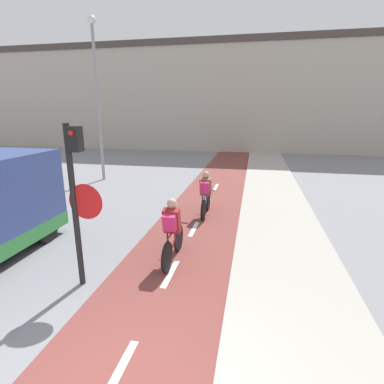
# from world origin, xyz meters

# --- Properties ---
(building_row_background) EXTENTS (60.00, 5.20, 8.78)m
(building_row_background) POSITION_xyz_m (0.00, 24.86, 4.40)
(building_row_background) COLOR #B2A899
(building_row_background) RESTS_ON ground_plane
(traffic_light_pole) EXTENTS (0.67, 0.25, 3.12)m
(traffic_light_pole) POSITION_xyz_m (-1.54, 2.33, 1.93)
(traffic_light_pole) COLOR black
(traffic_light_pole) RESTS_ON ground_plane
(street_lamp_far) EXTENTS (0.36, 0.36, 7.35)m
(street_lamp_far) POSITION_xyz_m (-5.70, 11.01, 4.45)
(street_lamp_far) COLOR gray
(street_lamp_far) RESTS_ON ground_plane
(cyclist_near) EXTENTS (0.46, 1.65, 1.48)m
(cyclist_near) POSITION_xyz_m (-0.11, 3.57, 0.71)
(cyclist_near) COLOR black
(cyclist_near) RESTS_ON ground_plane
(cyclist_far) EXTENTS (0.46, 1.59, 1.47)m
(cyclist_far) POSITION_xyz_m (0.13, 6.78, 0.71)
(cyclist_far) COLOR black
(cyclist_far) RESTS_ON ground_plane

